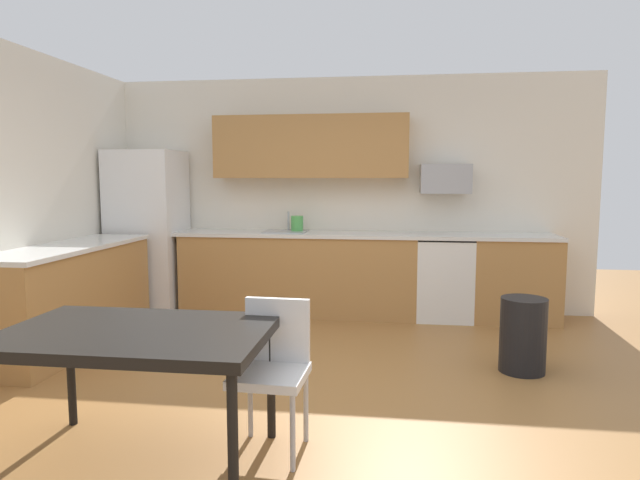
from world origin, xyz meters
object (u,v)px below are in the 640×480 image
oven_range (443,278)px  dining_table (137,340)px  refrigerator (148,232)px  microwave (445,179)px  trash_bin (523,335)px  chair_near_table (273,362)px  kettle (297,225)px

oven_range → dining_table: oven_range is taller
refrigerator → oven_range: (3.38, 0.08, -0.47)m
microwave → trash_bin: microwave is taller
dining_table → chair_near_table: (0.68, 0.27, -0.18)m
trash_bin → kettle: kettle is taller
oven_range → microwave: (0.00, 0.10, 1.08)m
microwave → kettle: microwave is taller
oven_range → trash_bin: size_ratio=1.52×
microwave → kettle: 1.73m
chair_near_table → trash_bin: chair_near_table is taller
microwave → kettle: bearing=-178.3°
chair_near_table → kettle: (-0.42, 3.18, 0.52)m
refrigerator → oven_range: size_ratio=2.04×
oven_range → refrigerator: bearing=-178.6°
microwave → chair_near_table: (-1.23, -3.23, -1.03)m
oven_range → kettle: kettle is taller
refrigerator → dining_table: bearing=-66.0°
refrigerator → microwave: (3.38, 0.18, 0.61)m
refrigerator → kettle: (1.73, 0.13, 0.09)m
microwave → refrigerator: bearing=-177.0°
refrigerator → trash_bin: refrigerator is taller
microwave → oven_range: bearing=-90.0°
refrigerator → oven_range: refrigerator is taller
chair_near_table → kettle: size_ratio=4.25×
refrigerator → chair_near_table: refrigerator is taller
refrigerator → trash_bin: (3.86, -1.57, -0.63)m
refrigerator → trash_bin: size_ratio=3.10×
refrigerator → trash_bin: bearing=-22.1°
oven_range → chair_near_table: (-1.23, -3.13, 0.05)m
dining_table → kettle: 3.48m
kettle → trash_bin: bearing=-38.6°
oven_range → chair_near_table: bearing=-111.4°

